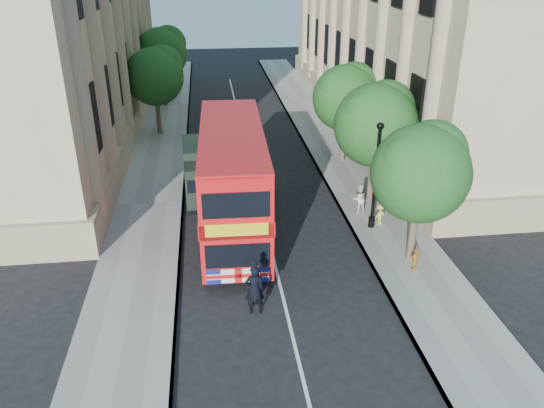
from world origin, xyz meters
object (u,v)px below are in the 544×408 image
object	(u,v)px
double_decker_bus	(233,178)
box_van	(203,172)
police_constable	(255,290)
lamp_post	(375,181)
woman_pedestrian	(359,199)

from	to	relation	value
double_decker_bus	box_van	bearing A→B (deg)	110.08
double_decker_bus	police_constable	xyz separation A→B (m)	(0.35, -6.51, -1.70)
lamp_post	police_constable	bearing A→B (deg)	-136.63
police_constable	woman_pedestrian	world-z (taller)	police_constable
double_decker_bus	box_van	size ratio (longest dim) A/B	2.14
box_van	woman_pedestrian	distance (m)	8.39
double_decker_bus	woman_pedestrian	distance (m)	6.65
box_van	police_constable	distance (m)	10.83
box_van	lamp_post	bearing A→B (deg)	-34.19
double_decker_bus	woman_pedestrian	size ratio (longest dim) A/B	7.19
woman_pedestrian	lamp_post	bearing A→B (deg)	88.09
double_decker_bus	lamp_post	bearing A→B (deg)	-4.29
lamp_post	box_van	world-z (taller)	lamp_post
lamp_post	double_decker_bus	bearing A→B (deg)	173.97
lamp_post	woman_pedestrian	distance (m)	2.31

